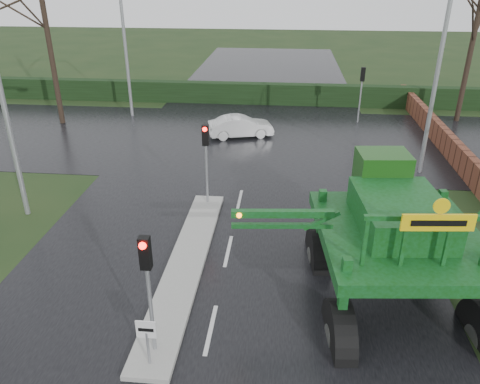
# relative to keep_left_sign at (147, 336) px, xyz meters

# --- Properties ---
(ground) EXTENTS (140.00, 140.00, 0.00)m
(ground) POSITION_rel_keep_left_sign_xyz_m (1.30, 1.50, -1.06)
(ground) COLOR black
(ground) RESTS_ON ground
(road_main) EXTENTS (14.00, 80.00, 0.02)m
(road_main) POSITION_rel_keep_left_sign_xyz_m (1.30, 11.50, -1.05)
(road_main) COLOR black
(road_main) RESTS_ON ground
(road_cross) EXTENTS (80.00, 12.00, 0.02)m
(road_cross) POSITION_rel_keep_left_sign_xyz_m (1.30, 17.50, -1.05)
(road_cross) COLOR black
(road_cross) RESTS_ON ground
(median_island) EXTENTS (1.20, 10.00, 0.16)m
(median_island) POSITION_rel_keep_left_sign_xyz_m (0.00, 4.50, -0.97)
(median_island) COLOR gray
(median_island) RESTS_ON ground
(hedge_row) EXTENTS (44.00, 0.90, 1.50)m
(hedge_row) POSITION_rel_keep_left_sign_xyz_m (1.30, 25.50, -0.31)
(hedge_row) COLOR black
(hedge_row) RESTS_ON ground
(brick_wall) EXTENTS (0.40, 20.00, 1.20)m
(brick_wall) POSITION_rel_keep_left_sign_xyz_m (11.80, 17.50, -0.46)
(brick_wall) COLOR #592D1E
(brick_wall) RESTS_ON ground
(keep_left_sign) EXTENTS (0.50, 0.07, 1.35)m
(keep_left_sign) POSITION_rel_keep_left_sign_xyz_m (0.00, 0.00, 0.00)
(keep_left_sign) COLOR gray
(keep_left_sign) RESTS_ON ground
(traffic_signal_near) EXTENTS (0.26, 0.33, 3.52)m
(traffic_signal_near) POSITION_rel_keep_left_sign_xyz_m (0.00, 0.49, 1.53)
(traffic_signal_near) COLOR gray
(traffic_signal_near) RESTS_ON ground
(traffic_signal_mid) EXTENTS (0.26, 0.33, 3.52)m
(traffic_signal_mid) POSITION_rel_keep_left_sign_xyz_m (0.00, 8.99, 1.53)
(traffic_signal_mid) COLOR gray
(traffic_signal_mid) RESTS_ON ground
(traffic_signal_far) EXTENTS (0.26, 0.33, 3.52)m
(traffic_signal_far) POSITION_rel_keep_left_sign_xyz_m (7.80, 21.51, 1.53)
(traffic_signal_far) COLOR gray
(traffic_signal_far) RESTS_ON ground
(street_light_left_near) EXTENTS (3.85, 0.30, 10.00)m
(street_light_left_near) POSITION_rel_keep_left_sign_xyz_m (-6.89, 7.50, 4.93)
(street_light_left_near) COLOR gray
(street_light_left_near) RESTS_ON ground
(street_light_right) EXTENTS (3.85, 0.30, 10.00)m
(street_light_right) POSITION_rel_keep_left_sign_xyz_m (9.49, 13.50, 4.93)
(street_light_right) COLOR gray
(street_light_right) RESTS_ON ground
(street_light_left_far) EXTENTS (3.85, 0.30, 10.00)m
(street_light_left_far) POSITION_rel_keep_left_sign_xyz_m (-6.89, 21.50, 4.93)
(street_light_left_far) COLOR gray
(street_light_left_far) RESTS_ON ground
(tree_left_far) EXTENTS (7.70, 7.70, 13.26)m
(tree_left_far) POSITION_rel_keep_left_sign_xyz_m (-11.20, 19.50, 6.09)
(tree_left_far) COLOR black
(tree_left_far) RESTS_ON ground
(tree_right_far) EXTENTS (7.00, 7.00, 12.05)m
(tree_right_far) POSITION_rel_keep_left_sign_xyz_m (14.30, 22.50, 5.44)
(tree_right_far) COLOR black
(tree_right_far) RESTS_ON ground
(crop_sprayer) EXTENTS (9.70, 6.45, 5.44)m
(crop_sprayer) POSITION_rel_keep_left_sign_xyz_m (4.78, 1.78, 1.51)
(crop_sprayer) COLOR black
(crop_sprayer) RESTS_ON ground
(white_sedan) EXTENTS (4.00, 2.31, 1.25)m
(white_sedan) POSITION_rel_keep_left_sign_xyz_m (0.53, 17.92, -1.06)
(white_sedan) COLOR silver
(white_sedan) RESTS_ON ground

